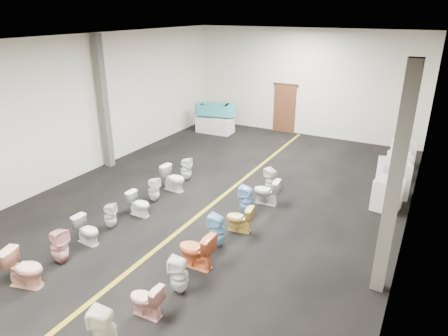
{
  "coord_description": "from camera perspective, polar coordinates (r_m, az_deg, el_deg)",
  "views": [
    {
      "loc": [
        5.17,
        -8.75,
        5.23
      ],
      "look_at": [
        -0.12,
        1.0,
        0.78
      ],
      "focal_mm": 32.0,
      "sensor_mm": 36.0,
      "label": 1
    }
  ],
  "objects": [
    {
      "name": "floor",
      "position": [
        11.43,
        -1.89,
        -5.37
      ],
      "size": [
        16.0,
        16.0,
        0.0
      ],
      "primitive_type": "plane",
      "color": "black",
      "rests_on": "ground"
    },
    {
      "name": "ceiling",
      "position": [
        10.19,
        -2.22,
        17.75
      ],
      "size": [
        16.0,
        16.0,
        0.0
      ],
      "primitive_type": "plane",
      "rotation": [
        3.14,
        0.0,
        0.0
      ],
      "color": "black",
      "rests_on": "ground"
    },
    {
      "name": "wall_back",
      "position": [
        17.78,
        11.39,
        11.81
      ],
      "size": [
        10.0,
        0.0,
        10.0
      ],
      "primitive_type": "plane",
      "rotation": [
        1.57,
        0.0,
        0.0
      ],
      "color": "beige",
      "rests_on": "ground"
    },
    {
      "name": "wall_left",
      "position": [
        13.74,
        -20.52,
        7.97
      ],
      "size": [
        0.0,
        16.0,
        16.0
      ],
      "primitive_type": "plane",
      "rotation": [
        1.57,
        0.0,
        1.57
      ],
      "color": "beige",
      "rests_on": "ground"
    },
    {
      "name": "wall_right",
      "position": [
        9.24,
        25.78,
        0.8
      ],
      "size": [
        0.0,
        16.0,
        16.0
      ],
      "primitive_type": "plane",
      "rotation": [
        1.57,
        0.0,
        -1.57
      ],
      "color": "beige",
      "rests_on": "ground"
    },
    {
      "name": "aisle_stripe",
      "position": [
        11.43,
        -1.89,
        -5.36
      ],
      "size": [
        0.12,
        15.6,
        0.01
      ],
      "primitive_type": "cube",
      "color": "olive",
      "rests_on": "floor"
    },
    {
      "name": "back_door",
      "position": [
        18.21,
        8.64,
        8.36
      ],
      "size": [
        1.0,
        0.1,
        2.1
      ],
      "primitive_type": "cube",
      "color": "#562D19",
      "rests_on": "floor"
    },
    {
      "name": "door_frame",
      "position": [
        18.0,
        8.84,
        11.68
      ],
      "size": [
        1.15,
        0.08,
        0.1
      ],
      "primitive_type": "cube",
      "color": "#331C11",
      "rests_on": "back_door"
    },
    {
      "name": "column_left",
      "position": [
        14.22,
        -16.85,
        8.85
      ],
      "size": [
        0.25,
        0.25,
        4.5
      ],
      "primitive_type": "cube",
      "color": "#59544C",
      "rests_on": "floor"
    },
    {
      "name": "column_right",
      "position": [
        7.85,
        23.17,
        -2.32
      ],
      "size": [
        0.25,
        0.25,
        4.5
      ],
      "primitive_type": "cube",
      "color": "#59544C",
      "rests_on": "floor"
    },
    {
      "name": "display_table",
      "position": [
        18.06,
        -1.28,
        6.21
      ],
      "size": [
        1.64,
        0.88,
        0.71
      ],
      "primitive_type": "cube",
      "rotation": [
        0.0,
        0.0,
        0.05
      ],
      "color": "white",
      "rests_on": "floor"
    },
    {
      "name": "bathtub",
      "position": [
        17.88,
        -1.3,
        8.42
      ],
      "size": [
        1.82,
        0.95,
        0.55
      ],
      "rotation": [
        0.0,
        0.0,
        0.24
      ],
      "color": "teal",
      "rests_on": "display_table"
    },
    {
      "name": "appliance_crate_a",
      "position": [
        11.93,
        22.3,
        -3.52
      ],
      "size": [
        0.78,
        0.78,
        0.89
      ],
      "primitive_type": "cube",
      "rotation": [
        0.0,
        0.0,
        -0.14
      ],
      "color": "silver",
      "rests_on": "floor"
    },
    {
      "name": "appliance_crate_b",
      "position": [
        12.83,
        22.96,
        -1.36
      ],
      "size": [
        1.01,
        1.01,
        1.1
      ],
      "primitive_type": "cube",
      "rotation": [
        0.0,
        0.0,
        0.33
      ],
      "color": "silver",
      "rests_on": "floor"
    },
    {
      "name": "appliance_crate_c",
      "position": [
        14.38,
        23.65,
        0.32
      ],
      "size": [
        0.84,
        0.84,
        0.79
      ],
      "primitive_type": "cube",
      "rotation": [
        0.0,
        0.0,
        0.23
      ],
      "color": "silver",
      "rests_on": "floor"
    },
    {
      "name": "appliance_crate_d",
      "position": [
        15.44,
        24.15,
        1.94
      ],
      "size": [
        0.87,
        0.87,
        0.94
      ],
      "primitive_type": "cube",
      "rotation": [
        0.0,
        0.0,
        0.42
      ],
      "color": "silver",
      "rests_on": "floor"
    },
    {
      "name": "toilet_left_2",
      "position": [
        9.13,
        -26.64,
        -12.66
      ],
      "size": [
        0.89,
        0.65,
        0.81
      ],
      "primitive_type": "imported",
      "rotation": [
        0.0,
        0.0,
        1.84
      ],
      "color": "#F4B292",
      "rests_on": "floor"
    },
    {
      "name": "toilet_left_3",
      "position": [
        9.55,
        -22.47,
        -10.28
      ],
      "size": [
        0.42,
        0.41,
        0.83
      ],
      "primitive_type": "imported",
      "rotation": [
        0.0,
        0.0,
        1.47
      ],
      "color": "#E5A29D",
      "rests_on": "floor"
    },
    {
      "name": "toilet_left_4",
      "position": [
        10.1,
        -18.96,
        -8.41
      ],
      "size": [
        0.69,
        0.42,
        0.68
      ],
      "primitive_type": "imported",
      "rotation": [
        0.0,
        0.0,
        1.51
      ],
      "color": "silver",
      "rests_on": "floor"
    },
    {
      "name": "toilet_left_5",
      "position": [
        10.57,
        -15.97,
        -6.6
      ],
      "size": [
        0.4,
        0.39,
        0.68
      ],
      "primitive_type": "imported",
      "rotation": [
        0.0,
        0.0,
        1.92
      ],
      "color": "silver",
      "rests_on": "floor"
    },
    {
      "name": "toilet_left_6",
      "position": [
        11.02,
        -12.03,
        -5.03
      ],
      "size": [
        0.66,
        0.38,
        0.67
      ],
      "primitive_type": "imported",
      "rotation": [
        0.0,
        0.0,
        1.55
      ],
      "color": "white",
      "rests_on": "floor"
    },
    {
      "name": "toilet_left_7",
      "position": [
        11.7,
        -10.01,
        -3.07
      ],
      "size": [
        0.34,
        0.34,
        0.73
      ],
      "primitive_type": "imported",
      "rotation": [
        0.0,
        0.0,
        1.6
      ],
      "color": "white",
      "rests_on": "floor"
    },
    {
      "name": "toilet_left_8",
      "position": [
        12.31,
        -7.2,
        -1.47
      ],
      "size": [
        0.79,
        0.48,
        0.78
      ],
      "primitive_type": "imported",
      "rotation": [
        0.0,
        0.0,
        1.51
      ],
      "color": "white",
      "rests_on": "floor"
    },
    {
      "name": "toilet_left_9",
      "position": [
        12.98,
        -5.46,
        -0.17
      ],
      "size": [
        0.4,
        0.39,
        0.76
      ],
      "primitive_type": "imported",
      "rotation": [
        0.0,
        0.0,
        1.73
      ],
      "color": "white",
      "rests_on": "floor"
    },
    {
      "name": "toilet_right_2",
      "position": [
        7.17,
        -16.72,
        -21.37
      ],
      "size": [
        0.49,
        0.48,
        0.85
      ],
      "primitive_type": "imported",
      "rotation": [
        0.0,
        0.0,
        -1.28
      ],
      "color": "#ECE5C5",
      "rests_on": "floor"
    },
    {
      "name": "toilet_right_3",
      "position": [
        7.71,
        -11.08,
        -18.0
      ],
      "size": [
        0.68,
        0.4,
        0.68
      ],
      "primitive_type": "imported",
      "rotation": [
        0.0,
        0.0,
        -1.54
      ],
      "color": "#F5AEA4",
      "rests_on": "floor"
    },
    {
      "name": "toilet_right_4",
      "position": [
        8.1,
        -6.42,
        -14.97
      ],
      "size": [
        0.43,
        0.42,
        0.78
      ],
      "primitive_type": "imported",
      "rotation": [
        0.0,
        0.0,
        -1.34
      ],
      "color": "white",
      "rests_on": "floor"
    },
    {
      "name": "toilet_right_5",
      "position": [
        8.74,
        -4.02,
        -11.61
      ],
      "size": [
        0.82,
        0.48,
        0.83
      ],
      "primitive_type": "imported",
      "rotation": [
        0.0,
        0.0,
        -1.56
      ],
      "color": "orange",
      "rests_on": "floor"
    },
    {
      "name": "toilet_right_6",
      "position": [
        9.41,
        -1.0,
        -8.94
      ],
      "size": [
        0.38,
        0.38,
        0.82
      ],
      "primitive_type": "imported",
      "rotation": [
        0.0,
        0.0,
        -1.55
      ],
      "color": "#73AED2",
      "rests_on": "floor"
    },
    {
      "name": "toilet_right_7",
      "position": [
        10.05,
        2.24,
        -7.22
      ],
      "size": [
        0.72,
        0.47,
        0.69
      ],
      "primitive_type": "imported",
      "rotation": [
        0.0,
        0.0,
        -1.44
      ],
      "color": "#E1BE56",
      "rests_on": "floor"
    },
    {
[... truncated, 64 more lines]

